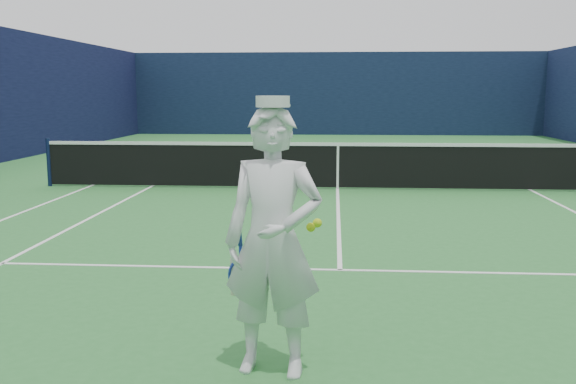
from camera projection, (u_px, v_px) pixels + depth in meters
The scene contains 5 objects.
ground at pixel (337, 189), 13.83m from camera, with size 80.00×80.00×0.00m, color #2A6F30.
court_markings at pixel (338, 189), 13.83m from camera, with size 11.03×23.83×0.01m.
windscreen_fence at pixel (339, 96), 13.53m from camera, with size 20.12×36.12×4.00m.
tennis_net at pixel (338, 164), 13.75m from camera, with size 12.88×0.09×1.07m.
tennis_player at pixel (273, 241), 4.66m from camera, with size 0.79×0.59×2.04m.
Camera 1 is at (-0.09, -13.72, 2.07)m, focal length 40.00 mm.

